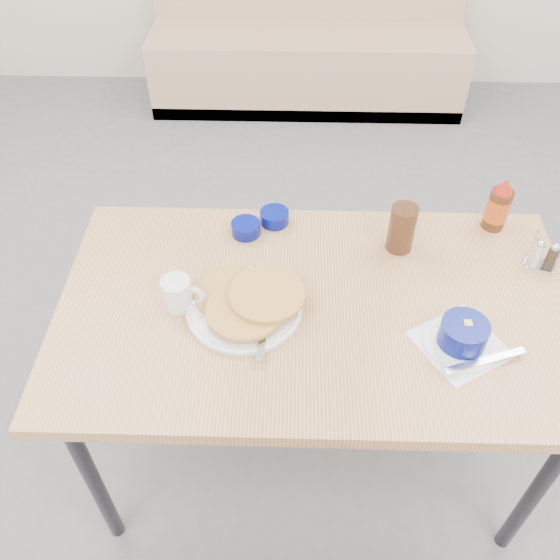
{
  "coord_description": "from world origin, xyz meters",
  "views": [
    {
      "loc": [
        -0.07,
        -0.81,
        1.95
      ],
      "look_at": [
        -0.1,
        0.28,
        0.82
      ],
      "focal_mm": 38.0,
      "sensor_mm": 36.0,
      "label": 1
    }
  ],
  "objects_px": {
    "butter_bowl": "(246,228)",
    "amber_tumbler": "(402,228)",
    "coffee_mug": "(178,293)",
    "booth_bench": "(308,43)",
    "grits_setting": "(463,337)",
    "dining_table": "(317,320)",
    "creamer_bowl": "(274,217)",
    "pancake_plate": "(246,304)",
    "syrup_bottle": "(498,206)",
    "condiment_caddy": "(544,256)"
  },
  "relations": [
    {
      "from": "pancake_plate",
      "to": "butter_bowl",
      "type": "bearing_deg",
      "value": 93.99
    },
    {
      "from": "creamer_bowl",
      "to": "grits_setting",
      "type": "bearing_deg",
      "value": -43.98
    },
    {
      "from": "pancake_plate",
      "to": "amber_tumbler",
      "type": "height_order",
      "value": "amber_tumbler"
    },
    {
      "from": "booth_bench",
      "to": "grits_setting",
      "type": "xyz_separation_m",
      "value": [
        0.36,
        -2.66,
        0.45
      ]
    },
    {
      "from": "grits_setting",
      "to": "syrup_bottle",
      "type": "height_order",
      "value": "syrup_bottle"
    },
    {
      "from": "coffee_mug",
      "to": "grits_setting",
      "type": "xyz_separation_m",
      "value": [
        0.73,
        -0.12,
        -0.01
      ]
    },
    {
      "from": "coffee_mug",
      "to": "grits_setting",
      "type": "bearing_deg",
      "value": -9.23
    },
    {
      "from": "booth_bench",
      "to": "coffee_mug",
      "type": "xyz_separation_m",
      "value": [
        -0.37,
        -2.54,
        0.46
      ]
    },
    {
      "from": "pancake_plate",
      "to": "condiment_caddy",
      "type": "distance_m",
      "value": 0.85
    },
    {
      "from": "grits_setting",
      "to": "condiment_caddy",
      "type": "relative_size",
      "value": 2.77
    },
    {
      "from": "butter_bowl",
      "to": "pancake_plate",
      "type": "bearing_deg",
      "value": -86.01
    },
    {
      "from": "pancake_plate",
      "to": "amber_tumbler",
      "type": "bearing_deg",
      "value": 30.68
    },
    {
      "from": "creamer_bowl",
      "to": "butter_bowl",
      "type": "bearing_deg",
      "value": -147.24
    },
    {
      "from": "creamer_bowl",
      "to": "syrup_bottle",
      "type": "distance_m",
      "value": 0.67
    },
    {
      "from": "amber_tumbler",
      "to": "grits_setting",
      "type": "bearing_deg",
      "value": -72.53
    },
    {
      "from": "grits_setting",
      "to": "butter_bowl",
      "type": "bearing_deg",
      "value": 143.99
    },
    {
      "from": "butter_bowl",
      "to": "creamer_bowl",
      "type": "bearing_deg",
      "value": 32.76
    },
    {
      "from": "grits_setting",
      "to": "creamer_bowl",
      "type": "distance_m",
      "value": 0.67
    },
    {
      "from": "grits_setting",
      "to": "creamer_bowl",
      "type": "relative_size",
      "value": 3.25
    },
    {
      "from": "butter_bowl",
      "to": "condiment_caddy",
      "type": "xyz_separation_m",
      "value": [
        0.85,
        -0.12,
        0.02
      ]
    },
    {
      "from": "booth_bench",
      "to": "pancake_plate",
      "type": "xyz_separation_m",
      "value": [
        -0.19,
        -2.55,
        0.43
      ]
    },
    {
      "from": "grits_setting",
      "to": "condiment_caddy",
      "type": "height_order",
      "value": "condiment_caddy"
    },
    {
      "from": "creamer_bowl",
      "to": "condiment_caddy",
      "type": "distance_m",
      "value": 0.79
    },
    {
      "from": "dining_table",
      "to": "grits_setting",
      "type": "distance_m",
      "value": 0.39
    },
    {
      "from": "creamer_bowl",
      "to": "condiment_caddy",
      "type": "relative_size",
      "value": 0.85
    },
    {
      "from": "booth_bench",
      "to": "creamer_bowl",
      "type": "bearing_deg",
      "value": -93.33
    },
    {
      "from": "booth_bench",
      "to": "pancake_plate",
      "type": "distance_m",
      "value": 2.6
    },
    {
      "from": "booth_bench",
      "to": "grits_setting",
      "type": "relative_size",
      "value": 6.58
    },
    {
      "from": "butter_bowl",
      "to": "amber_tumbler",
      "type": "bearing_deg",
      "value": -6.22
    },
    {
      "from": "pancake_plate",
      "to": "syrup_bottle",
      "type": "distance_m",
      "value": 0.82
    },
    {
      "from": "coffee_mug",
      "to": "amber_tumbler",
      "type": "distance_m",
      "value": 0.66
    },
    {
      "from": "dining_table",
      "to": "syrup_bottle",
      "type": "distance_m",
      "value": 0.65
    },
    {
      "from": "grits_setting",
      "to": "condiment_caddy",
      "type": "xyz_separation_m",
      "value": [
        0.28,
        0.3,
        0.0
      ]
    },
    {
      "from": "grits_setting",
      "to": "syrup_bottle",
      "type": "distance_m",
      "value": 0.5
    },
    {
      "from": "coffee_mug",
      "to": "condiment_caddy",
      "type": "height_order",
      "value": "condiment_caddy"
    },
    {
      "from": "coffee_mug",
      "to": "booth_bench",
      "type": "bearing_deg",
      "value": 81.75
    },
    {
      "from": "coffee_mug",
      "to": "pancake_plate",
      "type": "bearing_deg",
      "value": -3.49
    },
    {
      "from": "dining_table",
      "to": "coffee_mug",
      "type": "distance_m",
      "value": 0.38
    },
    {
      "from": "grits_setting",
      "to": "creamer_bowl",
      "type": "height_order",
      "value": "grits_setting"
    },
    {
      "from": "coffee_mug",
      "to": "butter_bowl",
      "type": "relative_size",
      "value": 1.31
    },
    {
      "from": "booth_bench",
      "to": "dining_table",
      "type": "distance_m",
      "value": 2.56
    },
    {
      "from": "booth_bench",
      "to": "coffee_mug",
      "type": "distance_m",
      "value": 2.61
    },
    {
      "from": "butter_bowl",
      "to": "coffee_mug",
      "type": "bearing_deg",
      "value": -117.94
    },
    {
      "from": "dining_table",
      "to": "condiment_caddy",
      "type": "relative_size",
      "value": 13.42
    },
    {
      "from": "grits_setting",
      "to": "amber_tumbler",
      "type": "relative_size",
      "value": 1.99
    },
    {
      "from": "grits_setting",
      "to": "condiment_caddy",
      "type": "distance_m",
      "value": 0.41
    },
    {
      "from": "condiment_caddy",
      "to": "syrup_bottle",
      "type": "bearing_deg",
      "value": 134.82
    },
    {
      "from": "syrup_bottle",
      "to": "amber_tumbler",
      "type": "bearing_deg",
      "value": -160.82
    },
    {
      "from": "dining_table",
      "to": "amber_tumbler",
      "type": "relative_size",
      "value": 9.62
    },
    {
      "from": "grits_setting",
      "to": "butter_bowl",
      "type": "relative_size",
      "value": 3.27
    }
  ]
}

